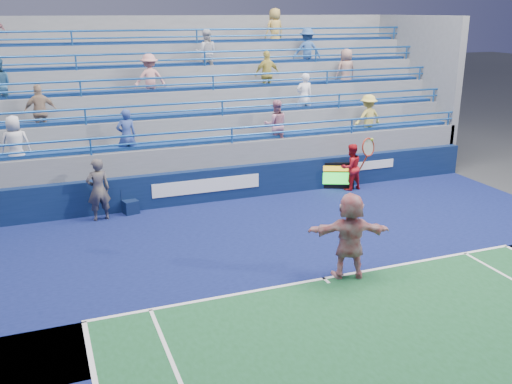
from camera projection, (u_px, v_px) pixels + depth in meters
name	position (u px, v px, depth m)	size (l,w,h in m)	color
ground	(324.00, 279.00, 13.40)	(120.00, 120.00, 0.00)	#333538
sponsor_wall	(235.00, 183.00, 19.02)	(18.00, 0.32, 1.10)	#0B1B3C
bleacher_stand	(203.00, 132.00, 22.07)	(18.00, 5.60, 6.13)	slate
serve_speed_board	(335.00, 176.00, 20.08)	(1.32, 0.66, 0.95)	black
judge_chair	(130.00, 206.00, 17.68)	(0.52, 0.53, 0.77)	#0B1838
tennis_player	(350.00, 236.00, 13.23)	(2.02, 1.18, 3.34)	silver
line_judge	(98.00, 190.00, 16.91)	(0.70, 0.46, 1.91)	#131736
ball_girl	(351.00, 167.00, 19.85)	(0.80, 0.62, 1.65)	red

